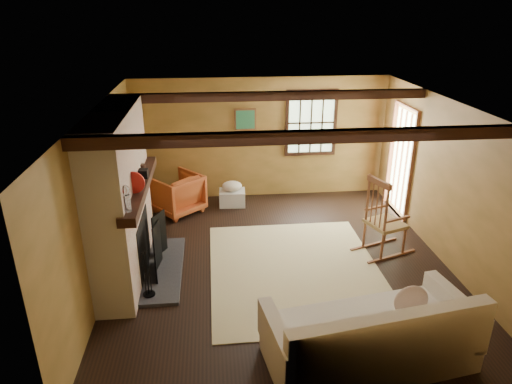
{
  "coord_description": "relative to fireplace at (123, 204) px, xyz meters",
  "views": [
    {
      "loc": [
        -0.96,
        -5.94,
        3.67
      ],
      "look_at": [
        -0.33,
        0.4,
        1.04
      ],
      "focal_mm": 32.0,
      "sensor_mm": 36.0,
      "label": 1
    }
  ],
  "objects": [
    {
      "name": "ground",
      "position": [
        2.23,
        0.0,
        -1.1
      ],
      "size": [
        5.5,
        5.5,
        0.0
      ],
      "primitive_type": "plane",
      "color": "black",
      "rests_on": "ground"
    },
    {
      "name": "room_envelope",
      "position": [
        2.45,
        0.26,
        0.53
      ],
      "size": [
        5.02,
        5.52,
        2.44
      ],
      "color": "#A8783B",
      "rests_on": "ground"
    },
    {
      "name": "fireplace",
      "position": [
        0.0,
        0.0,
        0.0
      ],
      "size": [
        1.02,
        2.3,
        2.4
      ],
      "color": "#AF4E44",
      "rests_on": "ground"
    },
    {
      "name": "rug",
      "position": [
        2.43,
        -0.2,
        -1.1
      ],
      "size": [
        2.5,
        3.0,
        0.01
      ],
      "primitive_type": "cube",
      "color": "beige",
      "rests_on": "ground"
    },
    {
      "name": "rocking_chair",
      "position": [
        3.88,
        0.21,
        -0.57
      ],
      "size": [
        1.03,
        0.76,
        1.28
      ],
      "rotation": [
        0.0,
        0.0,
        1.92
      ],
      "color": "#A3844F",
      "rests_on": "ground"
    },
    {
      "name": "sofa",
      "position": [
        2.9,
        -2.15,
        -0.78
      ],
      "size": [
        2.37,
        1.33,
        0.91
      ],
      "rotation": [
        0.0,
        0.0,
        0.16
      ],
      "color": "silver",
      "rests_on": "ground"
    },
    {
      "name": "firewood_pile",
      "position": [
        0.42,
        2.55,
        -1.0
      ],
      "size": [
        0.59,
        0.11,
        0.22
      ],
      "color": "brown",
      "rests_on": "ground"
    },
    {
      "name": "laundry_basket",
      "position": [
        1.62,
        2.29,
        -0.95
      ],
      "size": [
        0.52,
        0.4,
        0.3
      ],
      "primitive_type": "cube",
      "rotation": [
        0.0,
        0.0,
        -0.05
      ],
      "color": "silver",
      "rests_on": "ground"
    },
    {
      "name": "basket_pillow",
      "position": [
        1.62,
        2.29,
        -0.71
      ],
      "size": [
        0.46,
        0.41,
        0.19
      ],
      "primitive_type": "ellipsoid",
      "rotation": [
        0.0,
        0.0,
        -0.28
      ],
      "color": "silver",
      "rests_on": "laundry_basket"
    },
    {
      "name": "armchair",
      "position": [
        0.57,
        2.06,
        -0.73
      ],
      "size": [
        1.15,
        1.15,
        0.75
      ],
      "primitive_type": "imported",
      "rotation": [
        0.0,
        0.0,
        -2.43
      ],
      "color": "#BF6026",
      "rests_on": "ground"
    }
  ]
}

